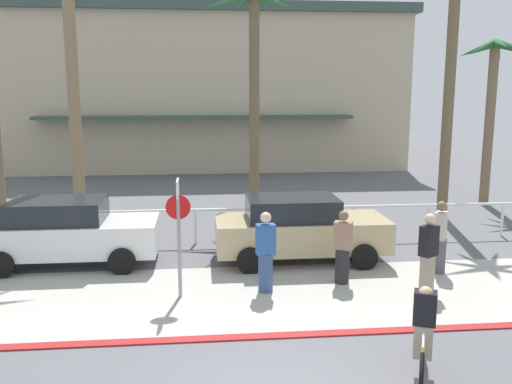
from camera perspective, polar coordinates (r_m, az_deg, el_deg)
name	(u,v)px	position (r m, az deg, el deg)	size (l,w,h in m)	color
ground_plane	(233,230)	(17.70, -2.41, -3.91)	(80.00, 80.00, 0.00)	#5B5B60
sidewalk_strip	(248,296)	(12.17, -0.79, -10.64)	(44.00, 4.00, 0.02)	#ADAAA0
curb_paint	(258,336)	(10.34, 0.20, -14.60)	(44.00, 0.24, 0.03)	maroon
building_backdrop	(196,89)	(34.93, -6.15, 10.47)	(23.51, 13.04, 8.80)	#BCAD8E
rail_fence	(235,215)	(16.04, -2.12, -2.34)	(20.95, 0.08, 1.04)	white
stop_sign_bike_lane	(178,221)	(11.76, -7.95, -2.99)	(0.52, 0.56, 2.56)	gray
palm_tree_4	(253,55)	(19.44, -0.30, 13.86)	(3.22, 2.96, 7.69)	brown
palm_tree_5	(453,30)	(19.97, 19.51, 15.42)	(2.97, 2.66, 8.79)	brown
palm_tree_6	(494,81)	(22.98, 23.17, 10.38)	(3.25, 3.13, 6.24)	#756047
car_white_1	(67,231)	(14.82, -18.83, -3.85)	(4.40, 2.02, 1.69)	white
car_tan_2	(299,228)	(14.40, 4.44, -3.72)	(4.40, 2.02, 1.69)	tan
cyclist_yellow_0	(423,336)	(9.12, 16.78, -13.94)	(0.77, 1.70, 1.50)	black
pedestrian_0	(440,240)	(14.11, 18.33, -4.69)	(0.44, 0.48, 1.78)	#4C4C51
pedestrian_1	(428,257)	(12.67, 17.22, -6.34)	(0.48, 0.45, 1.78)	gray
pedestrian_2	(343,250)	(12.86, 8.87, -5.92)	(0.47, 0.43, 1.71)	#232326
pedestrian_3	(266,255)	(12.17, 0.99, -6.50)	(0.43, 0.36, 1.80)	#384C7A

